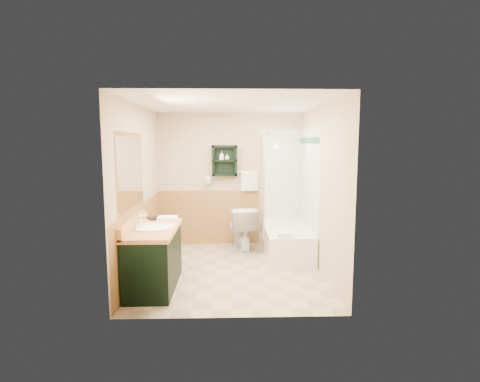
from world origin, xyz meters
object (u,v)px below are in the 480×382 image
vanity_book (149,213)px  vanity (154,258)px  hair_dryer (208,180)px  bathtub (286,241)px  soap_bottle_b (227,158)px  toilet (241,229)px  wall_shelf (225,161)px  soap_bottle_a (222,158)px

vanity_book → vanity: bearing=-104.0°
hair_dryer → vanity: bearing=-106.3°
bathtub → vanity_book: bearing=-158.7°
vanity_book → soap_bottle_b: (1.11, 1.48, 0.72)m
toilet → soap_bottle_b: 1.30m
wall_shelf → vanity: wall_shelf is taller
wall_shelf → soap_bottle_a: size_ratio=3.59×
hair_dryer → soap_bottle_b: soap_bottle_b is taller
soap_bottle_a → toilet: bearing=-46.8°
wall_shelf → vanity: bearing=-114.0°
vanity → soap_bottle_a: (0.85, 2.00, 1.21)m
wall_shelf → soap_bottle_b: 0.07m
hair_dryer → soap_bottle_a: 0.47m
hair_dryer → vanity_book: bearing=-116.7°
vanity → toilet: vanity is taller
vanity → bathtub: vanity is taller
vanity_book → soap_bottle_a: soap_bottle_a is taller
vanity_book → soap_bottle_b: size_ratio=1.96×
vanity → soap_bottle_b: size_ratio=12.13×
hair_dryer → bathtub: 1.78m
wall_shelf → hair_dryer: (-0.30, 0.02, -0.35)m
wall_shelf → soap_bottle_b: bearing=-6.2°
vanity → bathtub: (1.92, 1.34, -0.16)m
soap_bottle_a → soap_bottle_b: size_ratio=1.50×
toilet → soap_bottle_b: (-0.24, 0.36, 1.22)m
hair_dryer → vanity: 2.27m
soap_bottle_a → soap_bottle_b: soap_bottle_b is taller
soap_bottle_b → wall_shelf: bearing=173.8°
bathtub → vanity_book: 2.33m
wall_shelf → soap_bottle_a: wall_shelf is taller
vanity_book → toilet: bearing=8.2°
hair_dryer → soap_bottle_b: 0.53m
bathtub → vanity_book: size_ratio=7.51×
wall_shelf → soap_bottle_b: size_ratio=5.39×
toilet → soap_bottle_a: bearing=-56.5°
soap_bottle_a → soap_bottle_b: (0.10, 0.00, 0.00)m
vanity → bathtub: bearing=34.8°
toilet → bathtub: bearing=147.7°
vanity → bathtub: size_ratio=0.83×
toilet → soap_bottle_a: (-0.34, 0.36, 1.22)m
soap_bottle_a → hair_dryer: bearing=173.2°
hair_dryer → toilet: bearing=-33.5°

